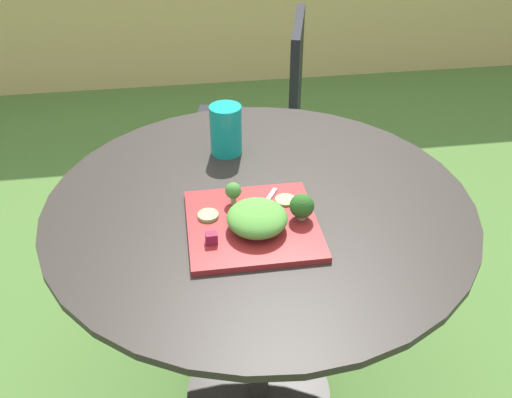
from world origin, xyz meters
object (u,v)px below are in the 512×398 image
(patio_chair, at_px, (267,115))
(fork, at_px, (261,210))
(drinking_glass, at_px, (226,132))
(salad_plate, at_px, (252,225))

(patio_chair, xyz_separation_m, fork, (-0.17, -0.96, 0.24))
(drinking_glass, height_order, fork, drinking_glass)
(drinking_glass, xyz_separation_m, fork, (0.05, -0.30, -0.04))
(patio_chair, xyz_separation_m, drinking_glass, (-0.22, -0.66, 0.29))
(drinking_glass, bearing_deg, fork, -80.98)
(patio_chair, height_order, drinking_glass, patio_chair)
(salad_plate, distance_m, fork, 0.05)
(salad_plate, bearing_deg, drinking_glass, 93.64)
(patio_chair, bearing_deg, salad_plate, -101.32)
(drinking_glass, distance_m, fork, 0.31)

